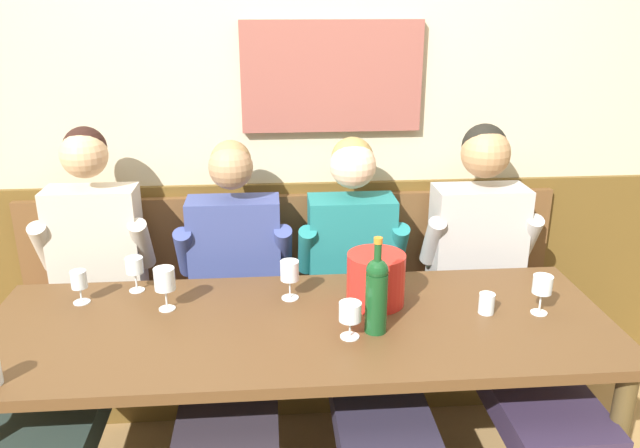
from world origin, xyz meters
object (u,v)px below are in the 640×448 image
at_px(wall_bench, 294,337).
at_px(dining_table, 300,341).
at_px(person_left_seat, 233,319).
at_px(wine_glass_by_bottle, 350,314).
at_px(person_center_right_seat, 79,315).
at_px(ice_bucket, 376,279).
at_px(person_center_left_seat, 499,296).
at_px(wine_bottle_clear_water, 377,293).
at_px(wine_glass_mid_right, 542,287).
at_px(person_right_seat, 362,308).
at_px(wine_glass_center_front, 135,266).
at_px(water_tumbler_center, 487,303).
at_px(wine_glass_mid_left, 290,273).
at_px(wine_glass_center_rear, 79,282).
at_px(wine_glass_near_bucket, 165,280).

height_order(wall_bench, dining_table, wall_bench).
height_order(wall_bench, person_left_seat, person_left_seat).
bearing_deg(wine_glass_by_bottle, person_center_right_seat, 157.72).
relative_size(ice_bucket, wine_glass_by_bottle, 1.69).
bearing_deg(person_left_seat, dining_table, -47.47).
distance_m(person_center_left_seat, wine_bottle_clear_water, 0.76).
bearing_deg(wine_glass_mid_right, person_right_seat, 153.50).
relative_size(person_left_seat, wine_glass_center_front, 8.79).
xyz_separation_m(wall_bench, water_tumbler_center, (0.69, -0.65, 0.48)).
distance_m(person_left_seat, water_tumbler_center, 1.00).
distance_m(dining_table, person_center_right_seat, 0.92).
bearing_deg(person_center_left_seat, dining_table, -159.65).
height_order(dining_table, wine_glass_mid_right, wine_glass_mid_right).
xyz_separation_m(wall_bench, dining_table, (0.00, -0.67, 0.36)).
relative_size(person_left_seat, person_right_seat, 1.00).
bearing_deg(wine_bottle_clear_water, wine_glass_mid_right, 7.43).
height_order(dining_table, wine_glass_mid_left, wine_glass_mid_left).
bearing_deg(person_right_seat, dining_table, -131.76).
relative_size(dining_table, person_left_seat, 1.81).
bearing_deg(wall_bench, person_left_seat, -124.09).
bearing_deg(person_center_left_seat, wine_bottle_clear_water, -146.02).
bearing_deg(wine_glass_mid_left, wine_glass_mid_right, -12.26).
height_order(person_left_seat, wine_glass_mid_left, person_left_seat).
height_order(person_left_seat, wine_glass_by_bottle, person_left_seat).
relative_size(wall_bench, wine_glass_mid_right, 17.04).
relative_size(wall_bench, person_left_seat, 2.05).
relative_size(ice_bucket, water_tumbler_center, 2.84).
bearing_deg(person_left_seat, wine_glass_center_front, 175.56).
bearing_deg(wine_glass_mid_left, wine_glass_center_rear, 177.89).
bearing_deg(person_center_left_seat, wine_glass_by_bottle, -147.73).
bearing_deg(person_right_seat, person_center_right_seat, 179.97).
relative_size(wine_glass_near_bucket, water_tumbler_center, 2.15).
height_order(person_left_seat, wine_glass_center_rear, person_left_seat).
bearing_deg(wine_glass_by_bottle, wine_glass_center_rear, 160.86).
relative_size(wall_bench, wine_glass_by_bottle, 19.60).
bearing_deg(water_tumbler_center, wine_glass_by_bottle, -165.64).
bearing_deg(wine_glass_center_front, wine_glass_mid_right, -11.77).
bearing_deg(dining_table, wine_glass_mid_right, -0.28).
relative_size(person_center_right_seat, wine_glass_mid_right, 8.77).
bearing_deg(wine_glass_center_rear, wine_glass_mid_left, -2.11).
relative_size(person_right_seat, water_tumbler_center, 16.18).
bearing_deg(ice_bucket, wine_glass_by_bottle, -117.40).
distance_m(person_right_seat, wine_glass_center_rear, 1.11).
relative_size(wall_bench, person_center_right_seat, 1.94).
xyz_separation_m(wall_bench, wine_glass_mid_left, (-0.03, -0.47, 0.55)).
xyz_separation_m(wall_bench, person_center_left_seat, (0.86, -0.35, 0.35)).
xyz_separation_m(person_left_seat, wine_glass_by_bottle, (0.42, -0.40, 0.22)).
relative_size(wall_bench, wine_bottle_clear_water, 7.30).
xyz_separation_m(ice_bucket, wine_glass_center_front, (-0.93, 0.18, 0.01)).
height_order(wine_glass_center_front, wine_glass_mid_left, wine_glass_mid_left).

